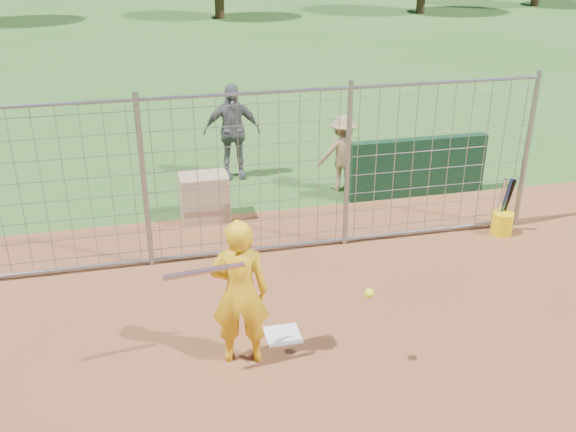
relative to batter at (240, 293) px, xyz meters
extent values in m
plane|color=#2D591E|center=(0.56, 0.53, -0.90)|extent=(100.00, 100.00, 0.00)
cube|color=silver|center=(0.56, 0.33, -0.89)|extent=(0.43, 0.43, 0.02)
cube|color=#11381E|center=(3.96, 4.13, -0.35)|extent=(2.60, 0.20, 1.10)
imported|color=#ECB114|center=(0.00, 0.00, 0.00)|extent=(0.72, 0.53, 1.79)
imported|color=#5F5E63|center=(0.79, 5.84, 0.04)|extent=(1.13, 0.52, 1.88)
imported|color=#9D7C55|center=(2.70, 4.71, -0.17)|extent=(0.97, 0.60, 1.45)
cube|color=tan|center=(0.03, 3.97, -0.50)|extent=(0.81, 0.57, 0.80)
cylinder|color=silver|center=(-0.39, -0.24, 0.46)|extent=(0.86, 0.17, 0.06)
sphere|color=#F5FD1A|center=(1.33, -0.52, 0.12)|extent=(0.10, 0.10, 0.10)
cylinder|color=yellow|center=(4.66, 2.28, -0.71)|extent=(0.34, 0.34, 0.38)
cylinder|color=silver|center=(4.61, 2.33, -0.35)|extent=(0.09, 0.17, 0.85)
cylinder|color=navy|center=(4.68, 2.33, -0.35)|extent=(0.10, 0.21, 0.85)
cylinder|color=black|center=(4.73, 2.33, -0.35)|extent=(0.07, 0.27, 0.84)
cylinder|color=gray|center=(-0.94, 2.53, 0.40)|extent=(0.08, 0.08, 2.60)
cylinder|color=gray|center=(2.06, 2.53, 0.40)|extent=(0.08, 0.08, 2.60)
cylinder|color=gray|center=(5.06, 2.53, 0.40)|extent=(0.08, 0.08, 2.60)
cylinder|color=gray|center=(0.56, 2.53, 1.60)|extent=(9.00, 0.05, 0.05)
cylinder|color=gray|center=(0.56, 2.53, -0.82)|extent=(9.00, 0.05, 0.05)
cube|color=gray|center=(0.56, 2.53, 0.35)|extent=(9.00, 0.02, 2.50)
camera|label=1|loc=(-0.87, -6.08, 3.77)|focal=40.00mm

